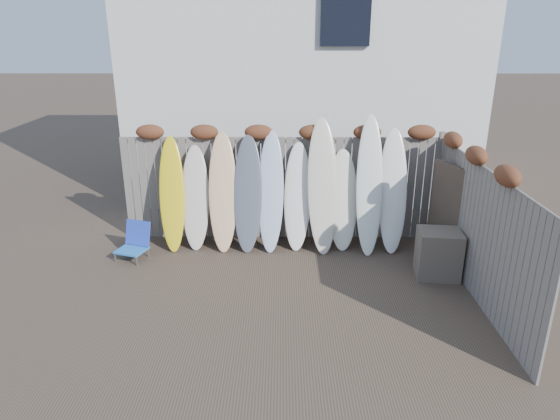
{
  "coord_description": "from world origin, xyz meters",
  "views": [
    {
      "loc": [
        0.03,
        -6.73,
        3.91
      ],
      "look_at": [
        0.0,
        1.2,
        1.0
      ],
      "focal_mm": 32.0,
      "sensor_mm": 36.0,
      "label": 1
    }
  ],
  "objects_px": {
    "wooden_crate": "(438,254)",
    "surfboard_0": "(172,194)",
    "lattice_panel": "(451,216)",
    "beach_chair": "(135,242)"
  },
  "relations": [
    {
      "from": "beach_chair",
      "to": "wooden_crate",
      "type": "distance_m",
      "value": 5.27
    },
    {
      "from": "wooden_crate",
      "to": "lattice_panel",
      "type": "distance_m",
      "value": 0.76
    },
    {
      "from": "wooden_crate",
      "to": "surfboard_0",
      "type": "relative_size",
      "value": 0.38
    },
    {
      "from": "wooden_crate",
      "to": "lattice_panel",
      "type": "bearing_deg",
      "value": 57.69
    },
    {
      "from": "wooden_crate",
      "to": "surfboard_0",
      "type": "height_order",
      "value": "surfboard_0"
    },
    {
      "from": "lattice_panel",
      "to": "surfboard_0",
      "type": "bearing_deg",
      "value": 153.11
    },
    {
      "from": "beach_chair",
      "to": "wooden_crate",
      "type": "xyz_separation_m",
      "value": [
        5.22,
        -0.7,
        0.1
      ]
    },
    {
      "from": "lattice_panel",
      "to": "surfboard_0",
      "type": "xyz_separation_m",
      "value": [
        -4.92,
        0.7,
        0.15
      ]
    },
    {
      "from": "beach_chair",
      "to": "lattice_panel",
      "type": "distance_m",
      "value": 5.58
    },
    {
      "from": "beach_chair",
      "to": "lattice_panel",
      "type": "height_order",
      "value": "lattice_panel"
    }
  ]
}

